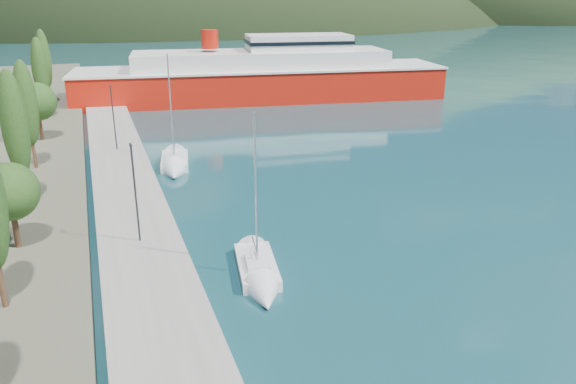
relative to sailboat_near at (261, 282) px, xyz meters
name	(u,v)px	position (x,y,z in m)	size (l,w,h in m)	color
ground	(135,59)	(3.25, 110.71, -0.28)	(1400.00, 1400.00, 0.00)	#17444C
quay	(127,193)	(-5.75, 16.71, 0.12)	(5.00, 88.00, 0.80)	gray
tree_row	(26,116)	(-12.72, 23.68, 5.32)	(3.85, 63.71, 9.81)	#47301E
lamp_posts	(137,195)	(-5.75, 5.65, 3.80)	(0.15, 47.40, 6.06)	#2D2D33
sailboat_near	(261,282)	(0.00, 0.00, 0.00)	(3.26, 7.41, 10.29)	silver
sailboat_mid	(175,167)	(-1.21, 22.45, 0.03)	(3.62, 7.79, 11.02)	silver
ferry	(263,77)	(16.57, 52.89, 2.92)	(53.99, 18.51, 10.52)	red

